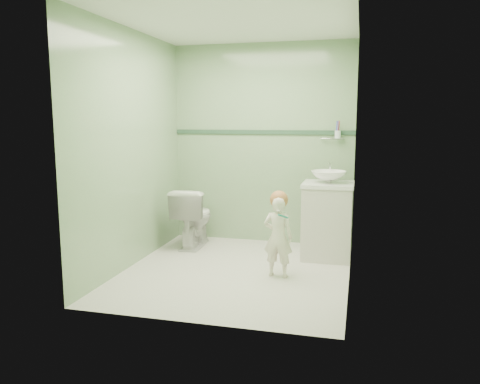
# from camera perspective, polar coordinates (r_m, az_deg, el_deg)

# --- Properties ---
(ground) EXTENTS (2.50, 2.50, 0.00)m
(ground) POSITION_cam_1_polar(r_m,az_deg,el_deg) (4.78, -0.45, -9.55)
(ground) COLOR beige
(ground) RESTS_ON ground
(room_shell) EXTENTS (2.50, 2.54, 2.40)m
(room_shell) POSITION_cam_1_polar(r_m,az_deg,el_deg) (4.55, -0.47, 4.95)
(room_shell) COLOR #83B07D
(room_shell) RESTS_ON ground
(trim_stripe) EXTENTS (2.20, 0.02, 0.05)m
(trim_stripe) POSITION_cam_1_polar(r_m,az_deg,el_deg) (5.74, 2.70, 7.26)
(trim_stripe) COLOR #2F513A
(trim_stripe) RESTS_ON room_shell
(vanity) EXTENTS (0.52, 0.50, 0.80)m
(vanity) POSITION_cam_1_polar(r_m,az_deg,el_deg) (5.22, 10.51, -3.57)
(vanity) COLOR silver
(vanity) RESTS_ON ground
(counter) EXTENTS (0.54, 0.52, 0.04)m
(counter) POSITION_cam_1_polar(r_m,az_deg,el_deg) (5.14, 10.64, 0.89)
(counter) COLOR white
(counter) RESTS_ON vanity
(basin) EXTENTS (0.37, 0.37, 0.13)m
(basin) POSITION_cam_1_polar(r_m,az_deg,el_deg) (5.13, 10.67, 1.82)
(basin) COLOR white
(basin) RESTS_ON counter
(faucet) EXTENTS (0.03, 0.13, 0.18)m
(faucet) POSITION_cam_1_polar(r_m,az_deg,el_deg) (5.31, 10.82, 2.91)
(faucet) COLOR silver
(faucet) RESTS_ON counter
(cup_holder) EXTENTS (0.26, 0.07, 0.21)m
(cup_holder) POSITION_cam_1_polar(r_m,az_deg,el_deg) (5.58, 11.66, 6.86)
(cup_holder) COLOR silver
(cup_holder) RESTS_ON room_shell
(toilet) EXTENTS (0.42, 0.70, 0.70)m
(toilet) POSITION_cam_1_polar(r_m,az_deg,el_deg) (5.64, -5.67, -3.04)
(toilet) COLOR white
(toilet) RESTS_ON ground
(toddler) EXTENTS (0.30, 0.21, 0.78)m
(toddler) POSITION_cam_1_polar(r_m,az_deg,el_deg) (4.54, 4.63, -5.42)
(toddler) COLOR white
(toddler) RESTS_ON ground
(hair_cap) EXTENTS (0.17, 0.17, 0.17)m
(hair_cap) POSITION_cam_1_polar(r_m,az_deg,el_deg) (4.49, 4.74, -0.93)
(hair_cap) COLOR #B36E3E
(hair_cap) RESTS_ON toddler
(teal_toothbrush) EXTENTS (0.11, 0.13, 0.08)m
(teal_toothbrush) POSITION_cam_1_polar(r_m,az_deg,el_deg) (4.35, 5.18, -2.87)
(teal_toothbrush) COLOR #15836C
(teal_toothbrush) RESTS_ON toddler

